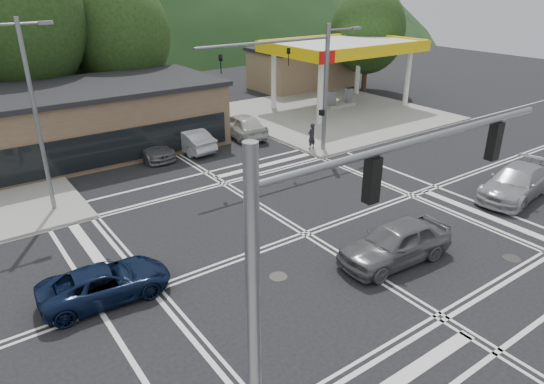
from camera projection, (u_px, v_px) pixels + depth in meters
ground at (306, 234)px, 21.60m from camera, size 120.00×120.00×0.00m
sidewalk_ne at (330, 113)px, 40.72m from camera, size 16.00×16.00×0.15m
gas_station_canopy at (343, 49)px, 40.51m from camera, size 12.32×8.34×5.75m
convenience_store at (302, 69)px, 50.08m from camera, size 10.00×6.00×3.80m
commercial_row at (24, 132)px, 29.14m from camera, size 24.00×8.00×4.00m
tree_n_b at (18, 21)px, 33.06m from camera, size 9.00×9.00×12.98m
tree_n_c at (120, 34)px, 37.33m from camera, size 7.60×7.60×10.87m
tree_n_e at (65, 24)px, 38.43m from camera, size 8.40×8.40×11.98m
tree_ne at (368, 30)px, 46.91m from camera, size 7.20×7.20×9.99m
streetlight_nw at (36, 110)px, 21.73m from camera, size 2.50×0.25×9.00m
signal_mast_ne at (311, 75)px, 29.35m from camera, size 11.65×0.30×8.00m
signal_mast_sw at (326, 259)px, 10.03m from camera, size 9.14×0.28×8.00m
car_blue_west at (106, 283)px, 17.05m from camera, size 4.64×2.37×1.25m
car_grey_center at (395, 242)px, 19.21m from camera, size 5.06×2.31×1.68m
car_silver_east at (516, 182)px, 24.99m from camera, size 5.80×3.05×1.60m
car_queue_a at (188, 139)px, 31.85m from camera, size 2.10×4.76×1.52m
car_queue_b at (241, 125)px, 34.59m from camera, size 2.25×5.08×1.70m
car_northbound at (149, 146)px, 30.76m from camera, size 1.97×4.60×1.32m
pedestrian at (312, 136)px, 31.57m from camera, size 0.68×0.50×1.73m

